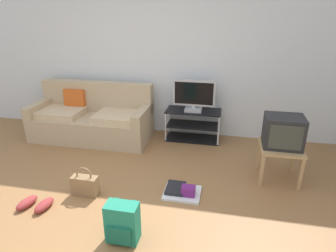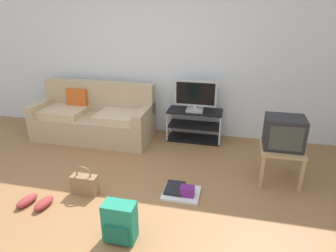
{
  "view_description": "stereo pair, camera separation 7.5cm",
  "coord_description": "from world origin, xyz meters",
  "px_view_note": "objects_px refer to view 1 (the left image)",
  "views": [
    {
      "loc": [
        1.11,
        -2.35,
        2.07
      ],
      "look_at": [
        0.44,
        0.97,
        0.69
      ],
      "focal_mm": 31.52,
      "sensor_mm": 36.0,
      "label": 1
    },
    {
      "loc": [
        1.19,
        -2.34,
        2.07
      ],
      "look_at": [
        0.44,
        0.97,
        0.69
      ],
      "focal_mm": 31.52,
      "sensor_mm": 36.0,
      "label": 2
    }
  ],
  "objects_px": {
    "backpack": "(122,223)",
    "sneakers_pair": "(35,204)",
    "side_table": "(280,152)",
    "handbag": "(85,185)",
    "tv_stand": "(193,125)",
    "crt_tv": "(283,132)",
    "flat_tv": "(194,96)",
    "floor_tray": "(182,191)",
    "couch": "(92,118)"
  },
  "relations": [
    {
      "from": "couch",
      "to": "floor_tray",
      "type": "height_order",
      "value": "couch"
    },
    {
      "from": "side_table",
      "to": "handbag",
      "type": "bearing_deg",
      "value": -159.97
    },
    {
      "from": "backpack",
      "to": "handbag",
      "type": "xyz_separation_m",
      "value": [
        -0.68,
        0.6,
        -0.06
      ]
    },
    {
      "from": "couch",
      "to": "side_table",
      "type": "bearing_deg",
      "value": -14.68
    },
    {
      "from": "tv_stand",
      "to": "floor_tray",
      "type": "distance_m",
      "value": 1.61
    },
    {
      "from": "crt_tv",
      "to": "handbag",
      "type": "height_order",
      "value": "crt_tv"
    },
    {
      "from": "crt_tv",
      "to": "handbag",
      "type": "distance_m",
      "value": 2.47
    },
    {
      "from": "couch",
      "to": "handbag",
      "type": "xyz_separation_m",
      "value": [
        0.62,
        -1.58,
        -0.2
      ]
    },
    {
      "from": "tv_stand",
      "to": "crt_tv",
      "type": "bearing_deg",
      "value": -38.84
    },
    {
      "from": "tv_stand",
      "to": "sneakers_pair",
      "type": "xyz_separation_m",
      "value": [
        -1.48,
        -2.16,
        -0.21
      ]
    },
    {
      "from": "couch",
      "to": "crt_tv",
      "type": "xyz_separation_m",
      "value": [
        2.88,
        -0.74,
        0.32
      ]
    },
    {
      "from": "couch",
      "to": "flat_tv",
      "type": "bearing_deg",
      "value": 7.54
    },
    {
      "from": "tv_stand",
      "to": "sneakers_pair",
      "type": "bearing_deg",
      "value": -124.38
    },
    {
      "from": "side_table",
      "to": "crt_tv",
      "type": "distance_m",
      "value": 0.27
    },
    {
      "from": "crt_tv",
      "to": "couch",
      "type": "bearing_deg",
      "value": 165.62
    },
    {
      "from": "flat_tv",
      "to": "backpack",
      "type": "bearing_deg",
      "value": -98.55
    },
    {
      "from": "tv_stand",
      "to": "handbag",
      "type": "distance_m",
      "value": 2.1
    },
    {
      "from": "flat_tv",
      "to": "floor_tray",
      "type": "xyz_separation_m",
      "value": [
        0.07,
        -1.57,
        -0.71
      ]
    },
    {
      "from": "crt_tv",
      "to": "sneakers_pair",
      "type": "relative_size",
      "value": 1.19
    },
    {
      "from": "crt_tv",
      "to": "floor_tray",
      "type": "relative_size",
      "value": 1.06
    },
    {
      "from": "flat_tv",
      "to": "crt_tv",
      "type": "distance_m",
      "value": 1.55
    },
    {
      "from": "tv_stand",
      "to": "flat_tv",
      "type": "bearing_deg",
      "value": -90.0
    },
    {
      "from": "tv_stand",
      "to": "backpack",
      "type": "xyz_separation_m",
      "value": [
        -0.36,
        -2.43,
        -0.06
      ]
    },
    {
      "from": "crt_tv",
      "to": "backpack",
      "type": "relative_size",
      "value": 1.16
    },
    {
      "from": "handbag",
      "to": "flat_tv",
      "type": "bearing_deg",
      "value": 59.89
    },
    {
      "from": "couch",
      "to": "handbag",
      "type": "height_order",
      "value": "couch"
    },
    {
      "from": "crt_tv",
      "to": "sneakers_pair",
      "type": "height_order",
      "value": "crt_tv"
    },
    {
      "from": "flat_tv",
      "to": "side_table",
      "type": "bearing_deg",
      "value": -38.67
    },
    {
      "from": "crt_tv",
      "to": "handbag",
      "type": "bearing_deg",
      "value": -159.61
    },
    {
      "from": "couch",
      "to": "tv_stand",
      "type": "distance_m",
      "value": 1.68
    },
    {
      "from": "sneakers_pair",
      "to": "crt_tv",
      "type": "bearing_deg",
      "value": 23.62
    },
    {
      "from": "tv_stand",
      "to": "side_table",
      "type": "bearing_deg",
      "value": -39.3
    },
    {
      "from": "sneakers_pair",
      "to": "floor_tray",
      "type": "bearing_deg",
      "value": 20.19
    },
    {
      "from": "tv_stand",
      "to": "crt_tv",
      "type": "distance_m",
      "value": 1.61
    },
    {
      "from": "side_table",
      "to": "crt_tv",
      "type": "relative_size",
      "value": 1.11
    },
    {
      "from": "backpack",
      "to": "floor_tray",
      "type": "relative_size",
      "value": 0.91
    },
    {
      "from": "floor_tray",
      "to": "crt_tv",
      "type": "bearing_deg",
      "value": 27.97
    },
    {
      "from": "sneakers_pair",
      "to": "floor_tray",
      "type": "distance_m",
      "value": 1.65
    },
    {
      "from": "side_table",
      "to": "backpack",
      "type": "xyz_separation_m",
      "value": [
        -1.58,
        -1.43,
        -0.19
      ]
    },
    {
      "from": "backpack",
      "to": "sneakers_pair",
      "type": "relative_size",
      "value": 1.03
    },
    {
      "from": "handbag",
      "to": "floor_tray",
      "type": "relative_size",
      "value": 0.84
    },
    {
      "from": "handbag",
      "to": "side_table",
      "type": "bearing_deg",
      "value": 20.03
    },
    {
      "from": "side_table",
      "to": "handbag",
      "type": "relative_size",
      "value": 1.4
    },
    {
      "from": "floor_tray",
      "to": "handbag",
      "type": "bearing_deg",
      "value": -168.3
    },
    {
      "from": "sneakers_pair",
      "to": "floor_tray",
      "type": "height_order",
      "value": "floor_tray"
    },
    {
      "from": "couch",
      "to": "flat_tv",
      "type": "relative_size",
      "value": 2.89
    },
    {
      "from": "sneakers_pair",
      "to": "flat_tv",
      "type": "bearing_deg",
      "value": 55.34
    },
    {
      "from": "tv_stand",
      "to": "crt_tv",
      "type": "xyz_separation_m",
      "value": [
        1.22,
        -0.98,
        0.4
      ]
    },
    {
      "from": "couch",
      "to": "floor_tray",
      "type": "distance_m",
      "value": 2.21
    },
    {
      "from": "flat_tv",
      "to": "crt_tv",
      "type": "bearing_deg",
      "value": -38.2
    }
  ]
}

